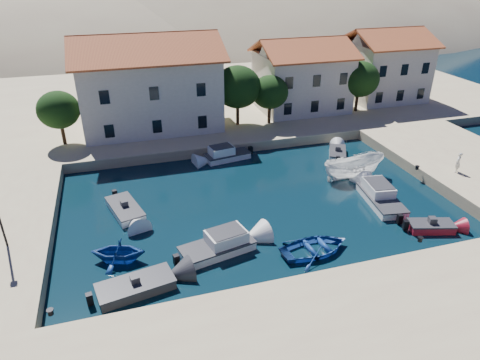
% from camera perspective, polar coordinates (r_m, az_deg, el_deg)
% --- Properties ---
extents(ground, '(400.00, 400.00, 0.00)m').
position_cam_1_polar(ground, '(26.47, 9.43, -13.70)').
color(ground, black).
rests_on(ground, ground).
extents(quay_south, '(52.00, 12.00, 1.00)m').
position_cam_1_polar(quay_south, '(22.54, 16.51, -22.03)').
color(quay_south, tan).
rests_on(quay_south, ground).
extents(quay_east, '(11.00, 20.00, 1.00)m').
position_cam_1_polar(quay_east, '(44.21, 28.32, 1.62)').
color(quay_east, tan).
rests_on(quay_east, ground).
extents(quay_north, '(80.00, 36.00, 1.00)m').
position_cam_1_polar(quay_north, '(59.26, -4.74, 10.78)').
color(quay_north, tan).
rests_on(quay_north, ground).
extents(hills, '(254.00, 176.00, 99.00)m').
position_cam_1_polar(hills, '(150.08, -4.53, 11.44)').
color(hills, tan).
rests_on(hills, ground).
extents(building_left, '(14.70, 9.45, 9.70)m').
position_cam_1_polar(building_left, '(47.16, -12.04, 12.84)').
color(building_left, beige).
rests_on(building_left, quay_north).
extents(building_mid, '(10.50, 8.40, 8.30)m').
position_cam_1_polar(building_mid, '(52.82, 8.25, 13.86)').
color(building_mid, beige).
rests_on(building_mid, quay_north).
extents(building_right, '(9.45, 8.40, 8.80)m').
position_cam_1_polar(building_right, '(59.52, 18.79, 14.49)').
color(building_right, beige).
rests_on(building_right, quay_north).
extents(trees, '(37.30, 5.30, 6.45)m').
position_cam_1_polar(trees, '(47.04, 1.50, 11.99)').
color(trees, '#382314').
rests_on(trees, quay_north).
extents(bollards, '(29.36, 9.56, 0.30)m').
position_cam_1_polar(bollards, '(29.60, 11.33, -6.18)').
color(bollards, black).
rests_on(bollards, ground).
extents(motorboat_grey_sw, '(4.70, 2.74, 1.25)m').
position_cam_1_polar(motorboat_grey_sw, '(26.32, -13.71, -13.64)').
color(motorboat_grey_sw, '#333338').
rests_on(motorboat_grey_sw, ground).
extents(cabin_cruiser_south, '(5.24, 3.10, 1.60)m').
position_cam_1_polar(cabin_cruiser_south, '(28.44, -3.05, -8.79)').
color(cabin_cruiser_south, white).
rests_on(cabin_cruiser_south, ground).
extents(rowboat_south, '(4.99, 3.76, 0.98)m').
position_cam_1_polar(rowboat_south, '(29.12, 9.92, -9.41)').
color(rowboat_south, '#1A4393').
rests_on(rowboat_south, ground).
extents(motorboat_red_se, '(3.39, 2.20, 1.25)m').
position_cam_1_polar(motorboat_red_se, '(33.53, 24.10, -5.68)').
color(motorboat_red_se, maroon).
rests_on(motorboat_red_se, ground).
extents(cabin_cruiser_east, '(2.87, 5.52, 1.60)m').
position_cam_1_polar(cabin_cruiser_east, '(35.62, 18.32, -2.27)').
color(cabin_cruiser_east, white).
rests_on(cabin_cruiser_east, ground).
extents(boat_east, '(5.83, 2.32, 2.23)m').
position_cam_1_polar(boat_east, '(39.27, 14.74, 0.31)').
color(boat_east, white).
rests_on(boat_east, ground).
extents(motorboat_white_ne, '(2.93, 3.67, 1.25)m').
position_cam_1_polar(motorboat_white_ne, '(43.18, 12.86, 3.49)').
color(motorboat_white_ne, white).
rests_on(motorboat_white_ne, ground).
extents(rowboat_west, '(4.13, 3.82, 1.81)m').
position_cam_1_polar(rowboat_west, '(29.02, -15.77, -10.29)').
color(rowboat_west, '#1A4393').
rests_on(rowboat_west, ground).
extents(motorboat_white_west, '(2.91, 4.58, 1.25)m').
position_cam_1_polar(motorboat_white_west, '(33.81, -15.08, -3.80)').
color(motorboat_white_west, white).
rests_on(motorboat_white_west, ground).
extents(cabin_cruiser_north, '(4.61, 2.55, 1.60)m').
position_cam_1_polar(cabin_cruiser_north, '(41.43, -1.72, 3.43)').
color(cabin_cruiser_north, white).
rests_on(cabin_cruiser_north, ground).
extents(pedestrian, '(0.77, 0.75, 1.77)m').
position_cam_1_polar(pedestrian, '(40.85, 27.06, 2.10)').
color(pedestrian, silver).
rests_on(pedestrian, quay_east).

